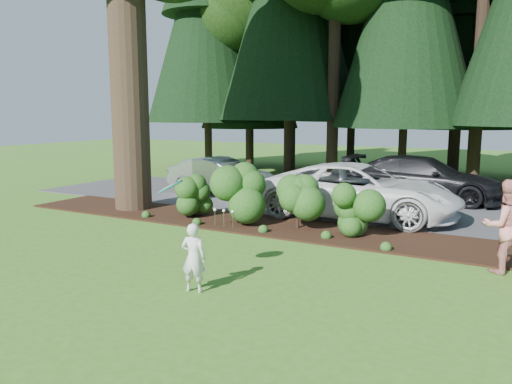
{
  "coord_description": "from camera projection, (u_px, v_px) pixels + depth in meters",
  "views": [
    {
      "loc": [
        7.2,
        -9.37,
        3.25
      ],
      "look_at": [
        1.24,
        1.5,
        1.3
      ],
      "focal_mm": 35.0,
      "sensor_mm": 36.0,
      "label": 1
    }
  ],
  "objects": [
    {
      "name": "frisbee",
      "position": [
        171.0,
        186.0,
        9.13
      ],
      "size": [
        0.49,
        0.5,
        0.31
      ],
      "color": "teal",
      "rests_on": "ground"
    },
    {
      "name": "car_dark_suv",
      "position": [
        422.0,
        178.0,
        18.61
      ],
      "size": [
        5.72,
        2.37,
        1.65
      ],
      "primitive_type": "imported",
      "rotation": [
        0.0,
        0.0,
        1.56
      ],
      "color": "black",
      "rests_on": "driveway"
    },
    {
      "name": "mulch_bed",
      "position": [
        248.0,
        223.0,
        14.86
      ],
      "size": [
        16.0,
        2.5,
        0.05
      ],
      "primitive_type": "cube",
      "color": "black",
      "rests_on": "ground"
    },
    {
      "name": "child",
      "position": [
        193.0,
        258.0,
        9.12
      ],
      "size": [
        0.53,
        0.4,
        1.29
      ],
      "primitive_type": "imported",
      "rotation": [
        0.0,
        0.0,
        3.36
      ],
      "color": "silver",
      "rests_on": "ground"
    },
    {
      "name": "lily_cluster",
      "position": [
        224.0,
        211.0,
        14.19
      ],
      "size": [
        0.69,
        0.09,
        0.57
      ],
      "color": "#214214",
      "rests_on": "ground"
    },
    {
      "name": "ground",
      "position": [
        181.0,
        250.0,
        12.05
      ],
      "size": [
        80.0,
        80.0,
        0.0
      ],
      "primitive_type": "plane",
      "color": "#3A631C",
      "rests_on": "ground"
    },
    {
      "name": "shrub_row",
      "position": [
        269.0,
        200.0,
        14.27
      ],
      "size": [
        6.53,
        1.6,
        1.61
      ],
      "color": "#214214",
      "rests_on": "ground"
    },
    {
      "name": "car_silver_wagon",
      "position": [
        220.0,
        176.0,
        20.17
      ],
      "size": [
        4.49,
        1.72,
        1.46
      ],
      "primitive_type": "imported",
      "rotation": [
        0.0,
        0.0,
        1.53
      ],
      "color": "#B4B4B9",
      "rests_on": "driveway"
    },
    {
      "name": "driveway",
      "position": [
        304.0,
        202.0,
        18.54
      ],
      "size": [
        22.0,
        6.0,
        0.03
      ],
      "primitive_type": "cube",
      "color": "#38383A",
      "rests_on": "ground"
    },
    {
      "name": "adult",
      "position": [
        506.0,
        226.0,
        10.18
      ],
      "size": [
        1.17,
        1.06,
        1.95
      ],
      "primitive_type": "imported",
      "rotation": [
        0.0,
        0.0,
        3.57
      ],
      "color": "red",
      "rests_on": "ground"
    },
    {
      "name": "car_white_suv",
      "position": [
        359.0,
        191.0,
        15.47
      ],
      "size": [
        6.18,
        2.96,
        1.7
      ],
      "primitive_type": "imported",
      "rotation": [
        0.0,
        0.0,
        1.59
      ],
      "color": "silver",
      "rests_on": "driveway"
    }
  ]
}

